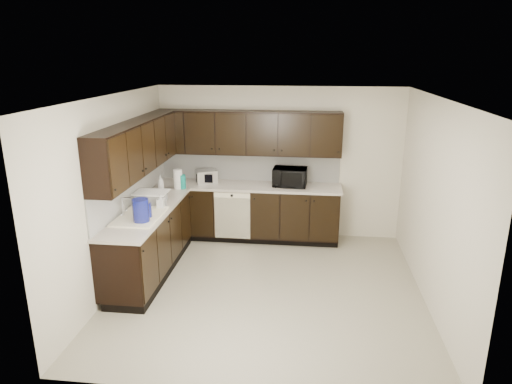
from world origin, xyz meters
TOP-DOWN VIEW (x-y plane):
  - floor at (0.00, 0.00)m, footprint 4.00×4.00m
  - ceiling at (0.00, 0.00)m, footprint 4.00×4.00m
  - wall_back at (0.00, 2.00)m, footprint 4.00×0.02m
  - wall_left at (-2.00, 0.00)m, footprint 0.02×4.00m
  - wall_right at (2.00, 0.00)m, footprint 0.02×4.00m
  - wall_front at (0.00, -2.00)m, footprint 4.00×0.02m
  - lower_cabinets at (-1.01, 1.11)m, footprint 3.00×2.80m
  - countertop at (-1.01, 1.11)m, footprint 3.03×2.83m
  - backsplash at (-1.22, 1.32)m, footprint 3.00×2.80m
  - upper_cabinets at (-1.10, 1.20)m, footprint 3.00×2.80m
  - dishwasher at (-0.70, 1.41)m, footprint 0.58×0.04m
  - sink at (-1.68, -0.01)m, footprint 0.54×0.82m
  - microwave at (0.20, 1.70)m, footprint 0.56×0.39m
  - soap_bottle_a at (-1.52, 0.36)m, footprint 0.10×0.10m
  - soap_bottle_b at (-1.77, 1.16)m, footprint 0.10×0.10m
  - toaster_oven at (-1.18, 1.74)m, footprint 0.41×0.37m
  - storage_bin at (-1.71, 0.55)m, footprint 0.51×0.43m
  - blue_pitcher at (-1.58, -0.20)m, footprint 0.27×0.27m
  - teal_tumbler at (-1.48, 1.35)m, footprint 0.10×0.10m
  - paper_towel_roll at (-1.55, 1.35)m, footprint 0.14×0.14m

SIDE VIEW (x-z plane):
  - floor at x=0.00m, z-range 0.00..0.00m
  - lower_cabinets at x=-1.01m, z-range -0.04..0.86m
  - dishwasher at x=-0.70m, z-range 0.16..0.94m
  - sink at x=-1.68m, z-range 0.67..1.09m
  - countertop at x=-1.01m, z-range 0.90..0.94m
  - storage_bin at x=-1.71m, z-range 0.94..1.11m
  - soap_bottle_a at x=-1.52m, z-range 0.94..1.15m
  - toaster_oven at x=-1.18m, z-range 0.94..1.15m
  - teal_tumbler at x=-1.48m, z-range 0.94..1.16m
  - soap_bottle_b at x=-1.77m, z-range 0.94..1.20m
  - microwave at x=0.20m, z-range 0.94..1.24m
  - paper_towel_roll at x=-1.55m, z-range 0.94..1.25m
  - blue_pitcher at x=-1.58m, z-range 0.94..1.25m
  - backsplash at x=-1.22m, z-range 0.94..1.42m
  - wall_back at x=0.00m, z-range 0.00..2.50m
  - wall_left at x=-2.00m, z-range 0.00..2.50m
  - wall_right at x=2.00m, z-range 0.00..2.50m
  - wall_front at x=0.00m, z-range 0.00..2.50m
  - upper_cabinets at x=-1.10m, z-range 1.42..2.12m
  - ceiling at x=0.00m, z-range 2.50..2.50m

